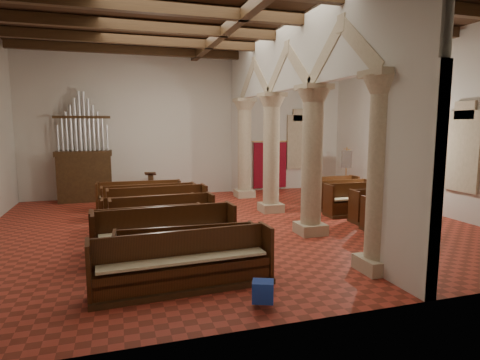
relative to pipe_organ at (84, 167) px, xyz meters
name	(u,v)px	position (x,y,z in m)	size (l,w,h in m)	color
floor	(233,226)	(4.50, -5.50, -1.37)	(14.00, 14.00, 0.00)	#9F3122
ceiling	(233,17)	(4.50, -5.50, 4.63)	(14.00, 14.00, 0.00)	#331C11
wall_back	(194,125)	(4.50, 0.50, 1.63)	(14.00, 0.02, 6.00)	beige
wall_front	(345,126)	(4.50, -11.50, 1.63)	(14.00, 0.02, 6.00)	beige
wall_right	(429,125)	(11.50, -5.50, 1.63)	(0.02, 12.00, 6.00)	beige
ceiling_beams	(233,24)	(4.50, -5.50, 4.45)	(13.80, 11.80, 0.30)	#3E2813
arcade	(290,106)	(6.30, -5.50, 2.19)	(0.90, 11.90, 6.00)	#BEAC8D
window_right_a	(463,151)	(11.48, -7.00, 0.83)	(0.03, 1.00, 2.20)	#316F5B
window_right_b	(382,145)	(11.48, -3.00, 0.83)	(0.03, 1.00, 2.20)	#316F5B
window_back	(299,142)	(9.50, 0.48, 0.83)	(1.00, 0.03, 2.20)	#316F5B
pipe_organ	(84,167)	(0.00, 0.00, 0.00)	(2.10, 0.85, 4.40)	#3E2813
lectern	(151,187)	(2.54, -0.04, -0.91)	(0.51, 0.53, 1.10)	#3D2613
dossal_curtain	(270,165)	(8.00, 0.42, -0.21)	(1.80, 0.07, 2.17)	maroon
processional_banner	(346,178)	(10.60, -1.86, -0.62)	(0.47, 0.60, 2.06)	#3E2813
hymnal_box_a	(263,291)	(3.45, -10.86, -1.10)	(0.35, 0.29, 0.35)	navy
hymnal_box_b	(227,247)	(3.54, -8.24, -1.12)	(0.31, 0.25, 0.31)	navy
hymnal_box_c	(208,227)	(3.55, -6.30, -1.13)	(0.28, 0.23, 0.28)	#171590
tube_heater_a	(218,272)	(3.02, -9.52, -1.21)	(0.10, 0.10, 0.97)	white
tube_heater_b	(138,262)	(1.56, -8.43, -1.21)	(0.11, 0.11, 1.11)	white
nave_pew_0	(184,271)	(2.33, -9.75, -1.02)	(3.38, 0.89, 1.07)	#3E2813
nave_pew_1	(187,258)	(2.52, -8.92, -1.06)	(2.91, 0.77, 0.95)	#3E2813
nave_pew_2	(166,241)	(2.23, -7.86, -0.99)	(3.22, 0.95, 1.15)	#3E2813
nave_pew_3	(148,235)	(1.89, -7.05, -1.03)	(2.69, 0.74, 1.02)	#3E2813
nave_pew_4	(163,223)	(2.35, -6.09, -1.00)	(2.80, 0.89, 1.11)	#3E2813
nave_pew_5	(150,220)	(2.06, -5.48, -1.03)	(2.62, 0.74, 1.01)	#3E2813
nave_pew_6	(158,211)	(2.38, -4.53, -1.00)	(3.03, 0.89, 1.13)	#3E2813
nave_pew_7	(150,206)	(2.21, -3.46, -1.03)	(3.06, 0.76, 1.05)	#3E2813
nave_pew_8	(140,200)	(1.94, -2.33, -1.04)	(2.93, 0.81, 1.02)	#3E2813
aisle_pew_0	(395,218)	(8.86, -7.29, -1.03)	(1.95, 0.69, 1.01)	#3E2813
aisle_pew_1	(382,211)	(9.12, -6.36, -1.03)	(2.09, 0.73, 1.03)	#3E2813
aisle_pew_2	(354,205)	(8.75, -5.34, -1.01)	(1.97, 0.73, 1.08)	#3E2813
aisle_pew_3	(343,199)	(8.93, -4.37, -1.02)	(1.99, 0.82, 1.04)	#3E2813
aisle_pew_4	(333,195)	(9.12, -3.37, -1.02)	(1.98, 0.74, 1.04)	#3E2813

